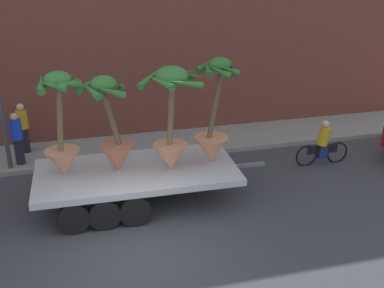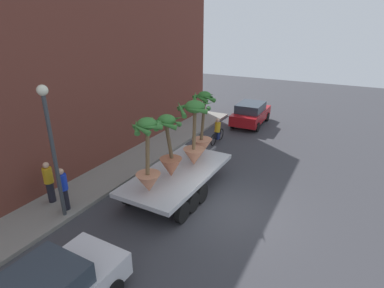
% 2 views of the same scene
% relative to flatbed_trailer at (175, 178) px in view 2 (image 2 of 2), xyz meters
% --- Properties ---
extents(ground_plane, '(60.00, 60.00, 0.00)m').
position_rel_flatbed_trailer_xyz_m(ground_plane, '(-0.06, -2.54, -0.77)').
color(ground_plane, '#38383D').
extents(sidewalk, '(24.00, 2.20, 0.15)m').
position_rel_flatbed_trailer_xyz_m(sidewalk, '(-0.06, 3.56, -0.69)').
color(sidewalk, gray).
rests_on(sidewalk, ground).
extents(building_facade, '(24.00, 1.20, 9.77)m').
position_rel_flatbed_trailer_xyz_m(building_facade, '(-0.06, 5.26, 4.12)').
color(building_facade, brown).
rests_on(building_facade, ground).
extents(flatbed_trailer, '(6.46, 2.68, 0.98)m').
position_rel_flatbed_trailer_xyz_m(flatbed_trailer, '(0.00, 0.00, 0.00)').
color(flatbed_trailer, '#B7BABF').
rests_on(flatbed_trailer, ground).
extents(potted_palm_rear, '(1.41, 1.35, 2.65)m').
position_rel_flatbed_trailer_xyz_m(potted_palm_rear, '(-0.35, 0.03, 1.35)').
color(potted_palm_rear, '#B26647').
rests_on(potted_palm_rear, flatbed_trailer).
extents(potted_palm_middle, '(1.17, 1.18, 2.81)m').
position_rel_flatbed_trailer_xyz_m(potted_palm_middle, '(-1.62, 0.12, 1.44)').
color(potted_palm_middle, tan).
rests_on(potted_palm_middle, flatbed_trailer).
extents(potted_palm_front, '(1.23, 1.19, 2.96)m').
position_rel_flatbed_trailer_xyz_m(potted_palm_front, '(2.39, -0.05, 1.33)').
color(potted_palm_front, tan).
rests_on(potted_palm_front, flatbed_trailer).
extents(potted_palm_extra, '(1.65, 1.70, 2.86)m').
position_rel_flatbed_trailer_xyz_m(potted_palm_extra, '(1.18, -0.27, 1.63)').
color(potted_palm_extra, tan).
rests_on(potted_palm_extra, flatbed_trailer).
extents(cyclist, '(1.84, 0.34, 1.54)m').
position_rel_flatbed_trailer_xyz_m(cyclist, '(6.38, 0.91, -0.10)').
color(cyclist, black).
rests_on(cyclist, ground).
extents(parked_car, '(4.14, 2.00, 1.58)m').
position_rel_flatbed_trailer_xyz_m(parked_car, '(10.69, 0.26, 0.06)').
color(parked_car, maroon).
rests_on(parked_car, ground).
extents(pedestrian_near_gate, '(0.36, 0.36, 1.71)m').
position_rel_flatbed_trailer_xyz_m(pedestrian_near_gate, '(-3.10, 3.00, 0.27)').
color(pedestrian_near_gate, black).
rests_on(pedestrian_near_gate, sidewalk).
extents(pedestrian_far_left, '(0.36, 0.36, 1.71)m').
position_rel_flatbed_trailer_xyz_m(pedestrian_far_left, '(-2.99, 3.93, 0.27)').
color(pedestrian_far_left, black).
rests_on(pedestrian_far_left, sidewalk).
extents(street_lamp, '(0.36, 0.36, 4.83)m').
position_rel_flatbed_trailer_xyz_m(street_lamp, '(-3.39, 2.76, 2.46)').
color(street_lamp, '#383D42').
rests_on(street_lamp, sidewalk).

